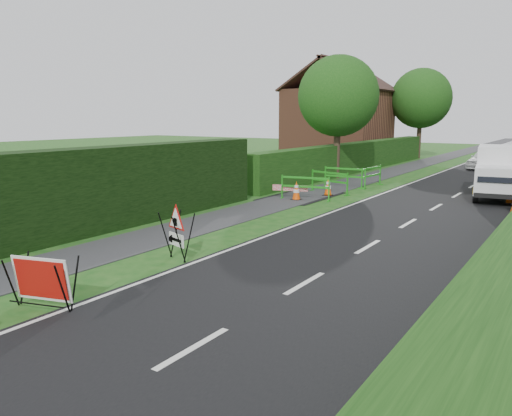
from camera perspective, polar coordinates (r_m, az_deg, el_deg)
The scene contains 19 objects.
ground at distance 11.00m, azimuth -8.60°, elevation -7.65°, with size 120.00×120.00×0.00m, color #164A15.
footpath at distance 44.01m, azimuth 20.36°, elevation 5.35°, with size 2.00×90.00×0.02m, color #2D2D30.
hedge_west_near at distance 14.73m, azimuth -23.23°, elevation -3.76°, with size 1.10×18.00×2.50m, color black.
hedge_west_far at distance 32.25m, azimuth 11.44°, elevation 4.17°, with size 1.00×24.00×1.80m, color #14380F.
house_west at distance 41.40m, azimuth 9.37°, elevation 9.59°, with size 7.50×7.40×7.88m.
tree_nw at distance 28.26m, azimuth 9.39°, elevation 12.49°, with size 4.40×4.40×6.70m.
tree_fw at distance 43.34m, azimuth 18.35°, elevation 11.79°, with size 4.80×4.80×7.24m.
red_rect_sign at distance 9.65m, azimuth -23.31°, elevation -7.57°, with size 1.26×0.97×0.96m.
triangle_sign at distance 11.94m, azimuth -9.20°, elevation -2.25°, with size 0.97×0.97×1.15m.
works_van at distance 23.22m, azimuth 26.18°, elevation 3.79°, with size 2.49×4.93×2.15m.
traffic_cone_1 at distance 22.02m, azimuth 27.08°, elevation 1.44°, with size 0.38×0.38×0.79m.
traffic_cone_3 at distance 20.57m, azimuth 4.63°, elevation 2.00°, with size 0.38×0.38×0.79m.
traffic_cone_4 at distance 21.81m, azimuth 8.24°, elevation 2.40°, with size 0.38×0.38×0.79m.
ped_barrier_0 at distance 20.59m, azimuth 5.64°, elevation 2.66°, with size 2.09×0.76×1.00m.
ped_barrier_1 at distance 22.55m, azimuth 8.39°, elevation 3.27°, with size 2.08×0.84×1.00m.
ped_barrier_2 at distance 24.44m, azimuth 10.12°, elevation 3.77°, with size 2.08×0.51×1.00m.
ped_barrier_3 at distance 25.07m, azimuth 13.06°, elevation 3.82°, with size 0.53×2.08×1.00m.
redwhite_plank at distance 20.96m, azimuth 3.90°, elevation 1.08°, with size 1.50×0.04×0.25m, color red.
hatchback_car at distance 35.89m, azimuth 24.73°, elevation 5.08°, with size 1.53×3.80×1.29m, color white.
Camera 1 is at (7.08, -7.71, 3.39)m, focal length 35.00 mm.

